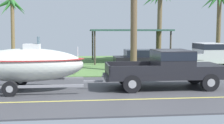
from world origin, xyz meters
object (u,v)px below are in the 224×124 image
at_px(boat_on_trailer, 26,65).
at_px(palm_tree_far_left, 11,12).
at_px(pickup_truck_towing, 171,67).
at_px(parked_sedan_near, 145,59).
at_px(parked_sedan_far, 38,63).
at_px(palm_tree_near_right, 220,5).
at_px(parked_pickup_background, 208,55).
at_px(palm_tree_near_left, 160,7).
at_px(carport_awning, 129,31).

xyz_separation_m(boat_on_trailer, palm_tree_far_left, (-3.83, 14.02, 3.23)).
height_order(pickup_truck_towing, parked_sedan_near, pickup_truck_towing).
height_order(parked_sedan_far, palm_tree_near_right, palm_tree_near_right).
xyz_separation_m(boat_on_trailer, parked_sedan_near, (7.07, 7.21, -0.52)).
relative_size(parked_pickup_background, parked_sedan_far, 1.19).
distance_m(boat_on_trailer, palm_tree_near_right, 17.72).
bearing_deg(parked_pickup_background, pickup_truck_towing, -126.75).
bearing_deg(parked_pickup_background, parked_sedan_far, -175.44).
distance_m(parked_sedan_far, palm_tree_near_left, 13.07).
bearing_deg(palm_tree_far_left, palm_tree_near_left, -5.29).
distance_m(pickup_truck_towing, boat_on_trailer, 6.69).
height_order(parked_pickup_background, parked_sedan_far, parked_pickup_background).
height_order(parked_sedan_near, palm_tree_near_left, palm_tree_near_left).
relative_size(boat_on_trailer, palm_tree_far_left, 1.09).
relative_size(pickup_truck_towing, boat_on_trailer, 0.90).
bearing_deg(parked_sedan_far, carport_awning, 42.48).
height_order(parked_sedan_near, parked_sedan_far, same).
bearing_deg(parked_pickup_background, palm_tree_far_left, 152.88).
bearing_deg(boat_on_trailer, parked_sedan_far, 93.22).
relative_size(parked_sedan_near, palm_tree_near_left, 0.70).
distance_m(boat_on_trailer, parked_sedan_far, 5.35).
distance_m(palm_tree_near_left, palm_tree_near_right, 5.16).
bearing_deg(parked_pickup_background, boat_on_trailer, -151.20).
bearing_deg(palm_tree_near_right, carport_awning, 169.00).
xyz_separation_m(parked_pickup_background, palm_tree_near_right, (2.69, 3.92, 3.82)).
xyz_separation_m(carport_awning, palm_tree_near_left, (3.01, 1.16, 2.14)).
relative_size(parked_sedan_near, parked_sedan_far, 1.01).
xyz_separation_m(palm_tree_near_left, palm_tree_near_right, (4.46, -2.61, 0.01)).
height_order(pickup_truck_towing, palm_tree_near_right, palm_tree_near_right).
relative_size(pickup_truck_towing, palm_tree_near_left, 0.85).
relative_size(parked_sedan_far, palm_tree_near_right, 0.74).
height_order(pickup_truck_towing, palm_tree_near_left, palm_tree_near_left).
bearing_deg(pickup_truck_towing, boat_on_trailer, -180.00).
distance_m(pickup_truck_towing, palm_tree_near_left, 13.65).
xyz_separation_m(carport_awning, palm_tree_far_left, (-10.41, 2.40, 1.71)).
bearing_deg(pickup_truck_towing, palm_tree_near_right, 54.12).
height_order(parked_pickup_background, palm_tree_near_left, palm_tree_near_left).
bearing_deg(palm_tree_far_left, pickup_truck_towing, -53.11).
xyz_separation_m(parked_sedan_near, palm_tree_near_left, (2.51, 5.56, 4.18)).
bearing_deg(carport_awning, parked_sedan_far, -137.52).
relative_size(pickup_truck_towing, palm_tree_far_left, 0.98).
bearing_deg(palm_tree_near_left, palm_tree_near_right, -30.38).
xyz_separation_m(parked_sedan_near, parked_sedan_far, (-7.37, -1.90, -0.00)).
distance_m(boat_on_trailer, palm_tree_far_left, 14.88).
bearing_deg(parked_sedan_far, parked_pickup_background, 4.56).
bearing_deg(parked_sedan_far, palm_tree_near_left, 37.05).
bearing_deg(pickup_truck_towing, carport_awning, 90.54).
bearing_deg(palm_tree_near_right, parked_pickup_background, -124.46).
xyz_separation_m(pickup_truck_towing, carport_awning, (-0.11, 11.61, 1.70)).
distance_m(boat_on_trailer, parked_pickup_background, 12.96).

